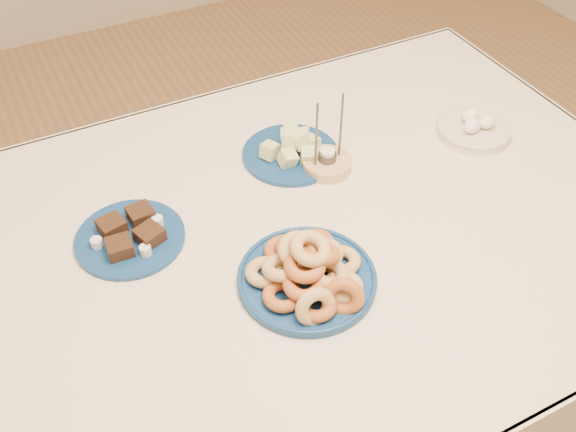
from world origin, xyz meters
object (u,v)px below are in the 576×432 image
object	(u,v)px
brownie_plate	(130,236)
dining_table	(278,270)
candle_holder	(327,162)
melon_plate	(292,149)
donut_platter	(308,273)
egg_bowl	(474,128)

from	to	relation	value
brownie_plate	dining_table	bearing A→B (deg)	-24.62
brownie_plate	candle_holder	bearing A→B (deg)	2.11
melon_plate	brownie_plate	xyz separation A→B (m)	(-0.42, -0.09, -0.01)
donut_platter	melon_plate	bearing A→B (deg)	67.44
brownie_plate	egg_bowl	size ratio (longest dim) A/B	1.32
melon_plate	brownie_plate	distance (m)	0.43
egg_bowl	candle_holder	bearing A→B (deg)	172.75
dining_table	egg_bowl	world-z (taller)	egg_bowl
donut_platter	melon_plate	size ratio (longest dim) A/B	1.23
donut_platter	candle_holder	distance (m)	0.35
melon_plate	egg_bowl	bearing A→B (deg)	-16.12
dining_table	egg_bowl	size ratio (longest dim) A/B	8.38
dining_table	brownie_plate	bearing A→B (deg)	155.38
dining_table	melon_plate	size ratio (longest dim) A/B	6.68
donut_platter	egg_bowl	size ratio (longest dim) A/B	1.54
candle_holder	donut_platter	bearing A→B (deg)	-125.26
dining_table	candle_holder	xyz separation A→B (m)	(0.20, 0.14, 0.12)
brownie_plate	egg_bowl	bearing A→B (deg)	-2.11
donut_platter	melon_plate	world-z (taller)	donut_platter
dining_table	candle_holder	world-z (taller)	candle_holder
candle_holder	egg_bowl	world-z (taller)	candle_holder
donut_platter	melon_plate	distance (m)	0.39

